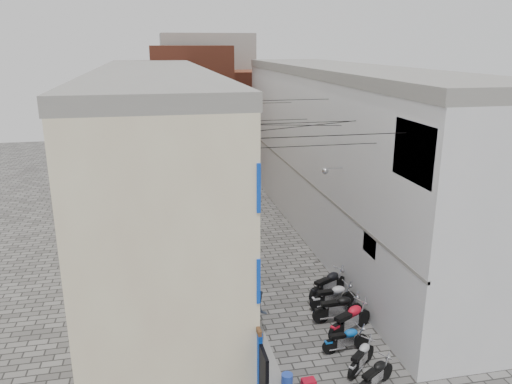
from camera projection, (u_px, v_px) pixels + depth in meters
plinth at (217, 238)px, 26.76m from camera, size 0.90×26.00×0.25m
building_left at (157, 161)px, 24.89m from camera, size 5.10×27.00×9.00m
building_right at (345, 152)px, 26.89m from camera, size 5.94×26.00×9.00m
building_far_brick_left at (191, 111)px, 39.45m from camera, size 6.00×6.00×10.00m
building_far_brick_right at (249, 118)px, 42.59m from camera, size 5.00×6.00×8.00m
building_far_concrete at (208, 97)px, 45.33m from camera, size 8.00×5.00×11.00m
far_shopfront at (222, 165)px, 38.30m from camera, size 2.00×0.30×2.40m
overhead_wires at (281, 121)px, 20.14m from camera, size 5.80×13.02×1.32m
motorcycle_a at (376, 374)px, 15.11m from camera, size 1.79×1.40×1.02m
motorcycle_b at (362, 356)px, 16.00m from camera, size 1.64×1.55×0.99m
motorcycle_c at (346, 338)px, 16.96m from camera, size 1.74×0.67×0.98m
motorcycle_d at (350, 318)px, 17.96m from camera, size 2.22×1.61×1.25m
motorcycle_e at (338, 307)px, 18.81m from camera, size 2.06×0.73×1.18m
motorcycle_f at (333, 295)px, 19.72m from camera, size 2.01×0.78×1.14m
motorcycle_g at (329, 283)px, 20.59m from camera, size 2.24×1.62×1.26m
person_a at (240, 285)px, 19.35m from camera, size 0.52×0.70×1.75m
person_b at (259, 310)px, 17.68m from camera, size 0.72×0.86×1.58m
water_jug_near at (287, 383)px, 15.09m from camera, size 0.40×0.40×0.50m
water_jug_far at (287, 382)px, 15.08m from camera, size 0.47×0.47×0.55m
red_crate at (309, 383)px, 15.26m from camera, size 0.43×0.33×0.26m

